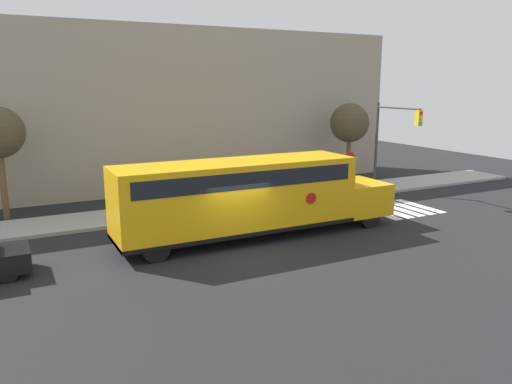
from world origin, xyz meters
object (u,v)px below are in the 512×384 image
at_px(school_bus, 248,194).
at_px(traffic_light, 390,135).
at_px(stop_sign, 349,166).
at_px(tree_far_sidewalk, 350,123).

relative_size(school_bus, traffic_light, 2.32).
xyz_separation_m(school_bus, traffic_light, (10.45, 3.52, 1.61)).
xyz_separation_m(stop_sign, tree_far_sidewalk, (2.29, 3.06, 2.09)).
bearing_deg(stop_sign, traffic_light, -24.01).
bearing_deg(tree_far_sidewalk, stop_sign, -126.81).
height_order(school_bus, stop_sign, school_bus).
height_order(stop_sign, tree_far_sidewalk, tree_far_sidewalk).
height_order(school_bus, tree_far_sidewalk, tree_far_sidewalk).
distance_m(stop_sign, traffic_light, 2.84).
relative_size(school_bus, tree_far_sidewalk, 2.38).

